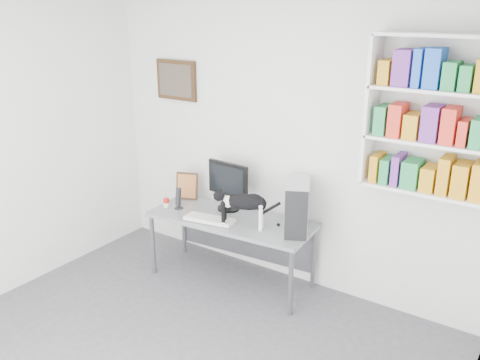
{
  "coord_description": "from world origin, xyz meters",
  "views": [
    {
      "loc": [
        2.32,
        -2.14,
        2.66
      ],
      "look_at": [
        -0.18,
        1.53,
        1.12
      ],
      "focal_mm": 38.0,
      "sensor_mm": 36.0,
      "label": 1
    }
  ],
  "objects_px": {
    "bookshelf": "(435,117)",
    "monitor": "(228,186)",
    "soup_can": "(166,203)",
    "cat": "(244,210)",
    "desk": "(231,249)",
    "leaning_print": "(187,185)",
    "pc_tower": "(297,206)",
    "speaker": "(178,198)",
    "keyboard": "(210,219)"
  },
  "relations": [
    {
      "from": "bookshelf",
      "to": "desk",
      "type": "distance_m",
      "value": 2.31
    },
    {
      "from": "pc_tower",
      "to": "soup_can",
      "type": "bearing_deg",
      "value": 164.81
    },
    {
      "from": "bookshelf",
      "to": "speaker",
      "type": "xyz_separation_m",
      "value": [
        -2.31,
        -0.36,
        -1.05
      ]
    },
    {
      "from": "bookshelf",
      "to": "speaker",
      "type": "bearing_deg",
      "value": -171.08
    },
    {
      "from": "keyboard",
      "to": "soup_can",
      "type": "height_order",
      "value": "soup_can"
    },
    {
      "from": "cat",
      "to": "pc_tower",
      "type": "bearing_deg",
      "value": 5.18
    },
    {
      "from": "bookshelf",
      "to": "desk",
      "type": "bearing_deg",
      "value": -171.27
    },
    {
      "from": "soup_can",
      "to": "cat",
      "type": "bearing_deg",
      "value": 1.03
    },
    {
      "from": "desk",
      "to": "soup_can",
      "type": "xyz_separation_m",
      "value": [
        -0.72,
        -0.14,
        0.39
      ]
    },
    {
      "from": "desk",
      "to": "leaning_print",
      "type": "xyz_separation_m",
      "value": [
        -0.7,
        0.17,
        0.49
      ]
    },
    {
      "from": "keyboard",
      "to": "pc_tower",
      "type": "relative_size",
      "value": 1.03
    },
    {
      "from": "pc_tower",
      "to": "soup_can",
      "type": "height_order",
      "value": "pc_tower"
    },
    {
      "from": "bookshelf",
      "to": "leaning_print",
      "type": "distance_m",
      "value": 2.63
    },
    {
      "from": "desk",
      "to": "pc_tower",
      "type": "bearing_deg",
      "value": 5.32
    },
    {
      "from": "monitor",
      "to": "pc_tower",
      "type": "xyz_separation_m",
      "value": [
        0.81,
        -0.06,
        -0.02
      ]
    },
    {
      "from": "bookshelf",
      "to": "leaning_print",
      "type": "xyz_separation_m",
      "value": [
        -2.42,
        -0.09,
        -1.02
      ]
    },
    {
      "from": "leaning_print",
      "to": "keyboard",
      "type": "bearing_deg",
      "value": -52.25
    },
    {
      "from": "keyboard",
      "to": "soup_can",
      "type": "distance_m",
      "value": 0.6
    },
    {
      "from": "bookshelf",
      "to": "monitor",
      "type": "height_order",
      "value": "bookshelf"
    },
    {
      "from": "desk",
      "to": "cat",
      "type": "xyz_separation_m",
      "value": [
        0.23,
        -0.12,
        0.52
      ]
    },
    {
      "from": "desk",
      "to": "leaning_print",
      "type": "relative_size",
      "value": 5.49
    },
    {
      "from": "pc_tower",
      "to": "monitor",
      "type": "bearing_deg",
      "value": 150.55
    },
    {
      "from": "keyboard",
      "to": "leaning_print",
      "type": "height_order",
      "value": "leaning_print"
    },
    {
      "from": "desk",
      "to": "monitor",
      "type": "bearing_deg",
      "value": 126.42
    },
    {
      "from": "leaning_print",
      "to": "cat",
      "type": "distance_m",
      "value": 0.97
    },
    {
      "from": "keyboard",
      "to": "monitor",
      "type": "bearing_deg",
      "value": 83.64
    },
    {
      "from": "bookshelf",
      "to": "monitor",
      "type": "relative_size",
      "value": 2.44
    },
    {
      "from": "bookshelf",
      "to": "leaning_print",
      "type": "height_order",
      "value": "bookshelf"
    },
    {
      "from": "keyboard",
      "to": "cat",
      "type": "relative_size",
      "value": 0.86
    },
    {
      "from": "desk",
      "to": "pc_tower",
      "type": "xyz_separation_m",
      "value": [
        0.66,
        0.12,
        0.58
      ]
    },
    {
      "from": "monitor",
      "to": "speaker",
      "type": "xyz_separation_m",
      "value": [
        -0.43,
        -0.27,
        -0.14
      ]
    },
    {
      "from": "speaker",
      "to": "cat",
      "type": "xyz_separation_m",
      "value": [
        0.82,
        -0.02,
        0.06
      ]
    },
    {
      "from": "monitor",
      "to": "leaning_print",
      "type": "bearing_deg",
      "value": -175.66
    },
    {
      "from": "keyboard",
      "to": "speaker",
      "type": "xyz_separation_m",
      "value": [
        -0.46,
        0.08,
        0.1
      ]
    },
    {
      "from": "desk",
      "to": "speaker",
      "type": "height_order",
      "value": "speaker"
    },
    {
      "from": "cat",
      "to": "speaker",
      "type": "bearing_deg",
      "value": 154.95
    },
    {
      "from": "monitor",
      "to": "keyboard",
      "type": "bearing_deg",
      "value": -81.7
    },
    {
      "from": "pc_tower",
      "to": "speaker",
      "type": "relative_size",
      "value": 2.05
    },
    {
      "from": "soup_can",
      "to": "keyboard",
      "type": "bearing_deg",
      "value": -3.72
    },
    {
      "from": "bookshelf",
      "to": "soup_can",
      "type": "height_order",
      "value": "bookshelf"
    },
    {
      "from": "bookshelf",
      "to": "monitor",
      "type": "bearing_deg",
      "value": -177.18
    },
    {
      "from": "keyboard",
      "to": "leaning_print",
      "type": "distance_m",
      "value": 0.68
    },
    {
      "from": "bookshelf",
      "to": "soup_can",
      "type": "distance_m",
      "value": 2.72
    },
    {
      "from": "bookshelf",
      "to": "soup_can",
      "type": "relative_size",
      "value": 13.68
    },
    {
      "from": "cat",
      "to": "keyboard",
      "type": "bearing_deg",
      "value": 165.2
    },
    {
      "from": "desk",
      "to": "speaker",
      "type": "bearing_deg",
      "value": -175.27
    },
    {
      "from": "pc_tower",
      "to": "speaker",
      "type": "distance_m",
      "value": 1.27
    },
    {
      "from": "soup_can",
      "to": "monitor",
      "type": "bearing_deg",
      "value": 28.42
    },
    {
      "from": "bookshelf",
      "to": "speaker",
      "type": "relative_size",
      "value": 5.38
    },
    {
      "from": "bookshelf",
      "to": "monitor",
      "type": "xyz_separation_m",
      "value": [
        -1.88,
        -0.09,
        -0.91
      ]
    }
  ]
}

